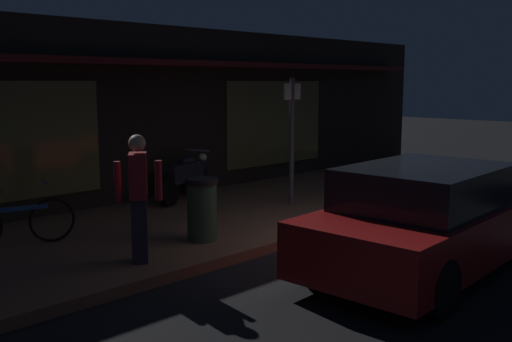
% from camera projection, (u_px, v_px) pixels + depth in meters
% --- Properties ---
extents(ground_plane, '(60.00, 60.00, 0.00)m').
position_uv_depth(ground_plane, '(373.00, 252.00, 8.55)').
color(ground_plane, black).
extents(sidewalk_slab, '(18.00, 4.00, 0.15)m').
position_uv_depth(sidewalk_slab, '(235.00, 214.00, 10.64)').
color(sidewalk_slab, brown).
rests_on(sidewalk_slab, ground_plane).
extents(storefront_building, '(18.00, 3.30, 3.60)m').
position_uv_depth(storefront_building, '(130.00, 113.00, 12.75)').
color(storefront_building, black).
rests_on(storefront_building, ground_plane).
extents(motorcycle, '(1.64, 0.79, 0.97)m').
position_uv_depth(motorcycle, '(185.00, 176.00, 11.45)').
color(motorcycle, black).
rests_on(motorcycle, sidewalk_slab).
extents(bicycle_parked, '(1.62, 0.52, 0.91)m').
position_uv_depth(bicycle_parked, '(15.00, 222.00, 8.23)').
color(bicycle_parked, black).
rests_on(bicycle_parked, sidewalk_slab).
extents(person_photographer, '(0.55, 0.44, 1.67)m').
position_uv_depth(person_photographer, '(139.00, 196.00, 7.47)').
color(person_photographer, '#28232D').
rests_on(person_photographer, sidewalk_slab).
extents(sign_post, '(0.44, 0.09, 2.40)m').
position_uv_depth(sign_post, '(292.00, 134.00, 10.98)').
color(sign_post, '#47474C').
rests_on(sign_post, sidewalk_slab).
extents(trash_bin, '(0.48, 0.48, 0.93)m').
position_uv_depth(trash_bin, '(202.00, 209.00, 8.57)').
color(trash_bin, '#2D4C33').
rests_on(trash_bin, sidewalk_slab).
extents(parked_car_near, '(4.18, 1.97, 1.42)m').
position_uv_depth(parked_car_near, '(428.00, 219.00, 7.56)').
color(parked_car_near, black).
rests_on(parked_car_near, ground_plane).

